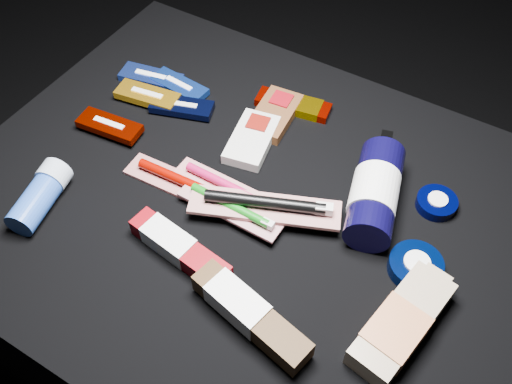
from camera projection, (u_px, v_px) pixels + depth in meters
The scene contains 21 objects.
ground at pixel (248, 308), 1.28m from camera, with size 3.00×3.00×0.00m, color black.
cloth_table at pixel (247, 262), 1.12m from camera, with size 0.98×0.78×0.40m, color black.
luna_bar_0 at pixel (151, 77), 1.15m from camera, with size 0.13×0.07×0.02m.
luna_bar_1 at pixel (179, 86), 1.13m from camera, with size 0.12×0.05×0.02m.
luna_bar_2 at pixel (182, 107), 1.09m from camera, with size 0.13×0.08×0.02m.
luna_bar_3 at pixel (148, 96), 1.10m from camera, with size 0.13×0.07×0.02m.
luna_bar_4 at pixel (110, 126), 1.05m from camera, with size 0.13×0.06×0.02m.
clif_bar_0 at pixel (275, 113), 1.08m from camera, with size 0.08×0.13×0.02m.
clif_bar_1 at pixel (253, 137), 1.04m from camera, with size 0.09×0.14×0.02m.
power_bar at pixel (297, 106), 1.10m from camera, with size 0.15×0.07×0.02m.
lotion_bottle at pixel (375, 193), 0.93m from camera, with size 0.12×0.24×0.08m.
cream_tin_upper at pixel (436, 203), 0.95m from camera, with size 0.07×0.07×0.02m.
cream_tin_lower at pixel (415, 266), 0.87m from camera, with size 0.08×0.08×0.03m.
bodywash_bottle at pixel (400, 325), 0.80m from camera, with size 0.10×0.20×0.04m.
deodorant_stick at pixel (40, 195), 0.94m from camera, with size 0.08×0.14×0.05m.
toothbrush_pack_0 at pixel (184, 184), 0.97m from camera, with size 0.22×0.06×0.02m.
toothbrush_pack_1 at pixel (226, 186), 0.96m from camera, with size 0.19×0.05×0.02m.
toothbrush_pack_2 at pixel (232, 208), 0.93m from camera, with size 0.19×0.05×0.02m.
toothbrush_pack_3 at pixel (267, 205), 0.92m from camera, with size 0.25×0.15×0.03m.
toothpaste_carton_red at pixel (176, 247), 0.89m from camera, with size 0.19×0.06×0.04m.
toothpaste_carton_green at pixel (246, 311), 0.81m from camera, with size 0.20×0.08×0.04m.
Camera 1 is at (0.32, -0.50, 1.16)m, focal length 40.00 mm.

